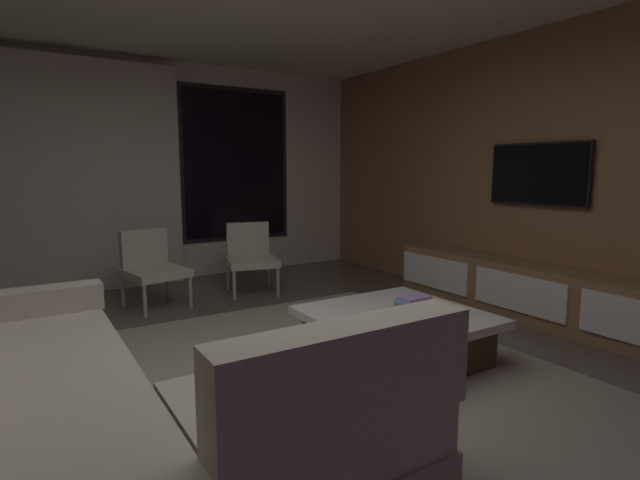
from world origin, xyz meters
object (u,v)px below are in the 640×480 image
object	(u,v)px
sectional_couch	(103,408)
accent_chair_near_window	(250,254)
book_stack_on_coffee_table	(413,304)
media_console	(538,295)
mounted_tv	(538,174)
accent_chair_by_curtain	(151,264)
coffee_table	(396,335)

from	to	relation	value
sectional_couch	accent_chair_near_window	distance (m)	3.36
book_stack_on_coffee_table	media_console	distance (m)	1.58
sectional_couch	mounted_tv	size ratio (longest dim) A/B	2.48
accent_chair_near_window	sectional_couch	bearing A→B (deg)	-125.79
book_stack_on_coffee_table	accent_chair_near_window	distance (m)	2.49
accent_chair_near_window	mounted_tv	distance (m)	3.11
sectional_couch	mounted_tv	bearing A→B (deg)	6.95
book_stack_on_coffee_table	accent_chair_by_curtain	xyz separation A→B (m)	(-1.30, 2.45, 0.03)
coffee_table	book_stack_on_coffee_table	xyz separation A→B (m)	(0.14, -0.02, 0.22)
accent_chair_near_window	mounted_tv	world-z (taller)	mounted_tv
coffee_table	accent_chair_near_window	bearing A→B (deg)	91.15
book_stack_on_coffee_table	sectional_couch	bearing A→B (deg)	-173.58
sectional_couch	mounted_tv	distance (m)	4.09
book_stack_on_coffee_table	accent_chair_near_window	bearing A→B (deg)	94.46
accent_chair_by_curtain	media_console	distance (m)	3.76
coffee_table	mounted_tv	size ratio (longest dim) A/B	1.15
accent_chair_by_curtain	coffee_table	bearing A→B (deg)	-64.52
sectional_couch	mounted_tv	xyz separation A→B (m)	(3.92, 0.48, 1.06)
book_stack_on_coffee_table	mounted_tv	xyz separation A→B (m)	(1.76, 0.23, 0.94)
sectional_couch	book_stack_on_coffee_table	xyz separation A→B (m)	(2.16, 0.24, 0.12)
book_stack_on_coffee_table	accent_chair_near_window	world-z (taller)	accent_chair_near_window
book_stack_on_coffee_table	coffee_table	bearing A→B (deg)	172.23
accent_chair_near_window	media_console	bearing A→B (deg)	-54.14
sectional_couch	coffee_table	distance (m)	2.04
coffee_table	accent_chair_by_curtain	distance (m)	2.70
coffee_table	accent_chair_by_curtain	world-z (taller)	accent_chair_by_curtain
book_stack_on_coffee_table	accent_chair_near_window	size ratio (longest dim) A/B	0.34
accent_chair_near_window	accent_chair_by_curtain	world-z (taller)	same
accent_chair_by_curtain	mounted_tv	size ratio (longest dim) A/B	0.77
coffee_table	sectional_couch	bearing A→B (deg)	-172.58
sectional_couch	accent_chair_by_curtain	size ratio (longest dim) A/B	3.21
mounted_tv	sectional_couch	bearing A→B (deg)	-173.05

